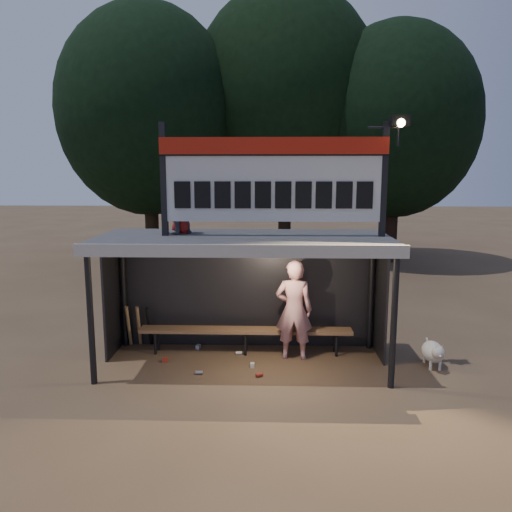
{
  "coord_description": "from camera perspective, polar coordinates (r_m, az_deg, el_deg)",
  "views": [
    {
      "loc": [
        0.48,
        -8.47,
        3.43
      ],
      "look_at": [
        0.2,
        0.4,
        1.9
      ],
      "focal_mm": 35.0,
      "sensor_mm": 36.0,
      "label": 1
    }
  ],
  "objects": [
    {
      "name": "tree_left",
      "position": [
        19.12,
        -12.24,
        15.83
      ],
      "size": [
        6.46,
        6.46,
        9.27
      ],
      "color": "black",
      "rests_on": "ground"
    },
    {
      "name": "bench",
      "position": [
        9.52,
        -1.19,
        -8.57
      ],
      "size": [
        4.0,
        0.35,
        0.48
      ],
      "color": "olive",
      "rests_on": "ground"
    },
    {
      "name": "ground",
      "position": [
        9.15,
        -1.36,
        -12.24
      ],
      "size": [
        80.0,
        80.0,
        0.0
      ],
      "primitive_type": "plane",
      "color": "brown",
      "rests_on": "ground"
    },
    {
      "name": "child_b",
      "position": [
        8.96,
        -8.52,
        5.62
      ],
      "size": [
        0.56,
        0.52,
        0.95
      ],
      "primitive_type": "imported",
      "rotation": [
        0.0,
        0.0,
        2.49
      ],
      "color": "#AF1F1A",
      "rests_on": "dugout_shelter"
    },
    {
      "name": "player",
      "position": [
        9.14,
        4.36,
        -6.17
      ],
      "size": [
        0.71,
        0.49,
        1.85
      ],
      "primitive_type": "imported",
      "rotation": [
        0.0,
        0.0,
        3.06
      ],
      "color": "white",
      "rests_on": "ground"
    },
    {
      "name": "litter",
      "position": [
        9.19,
        -4.39,
        -11.91
      ],
      "size": [
        1.84,
        1.42,
        0.08
      ],
      "color": "#AF311E",
      "rests_on": "ground"
    },
    {
      "name": "dog",
      "position": [
        9.45,
        19.61,
        -10.29
      ],
      "size": [
        0.36,
        0.81,
        0.49
      ],
      "color": "beige",
      "rests_on": "ground"
    },
    {
      "name": "dugout_shelter",
      "position": [
        8.87,
        -1.32,
        -0.51
      ],
      "size": [
        5.1,
        2.08,
        2.32
      ],
      "color": "#414043",
      "rests_on": "ground"
    },
    {
      "name": "tree_mid",
      "position": [
        20.16,
        3.41,
        17.56
      ],
      "size": [
        7.22,
        7.22,
        10.36
      ],
      "color": "#302215",
      "rests_on": "ground"
    },
    {
      "name": "scoreboard_assembly",
      "position": [
        8.46,
        2.37,
        9.06
      ],
      "size": [
        4.1,
        0.27,
        1.99
      ],
      "color": "black",
      "rests_on": "dugout_shelter"
    },
    {
      "name": "bats",
      "position": [
        10.1,
        -13.24,
        -7.77
      ],
      "size": [
        0.47,
        0.32,
        0.84
      ],
      "color": "#9D7B49",
      "rests_on": "ground"
    },
    {
      "name": "tree_right",
      "position": [
        19.58,
        15.65,
        14.59
      ],
      "size": [
        6.08,
        6.08,
        8.72
      ],
      "color": "black",
      "rests_on": "ground"
    },
    {
      "name": "child_a",
      "position": [
        8.87,
        -9.12,
        6.08
      ],
      "size": [
        0.68,
        0.67,
        1.11
      ],
      "primitive_type": "imported",
      "rotation": [
        0.0,
        0.0,
        3.86
      ],
      "color": "slate",
      "rests_on": "dugout_shelter"
    }
  ]
}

